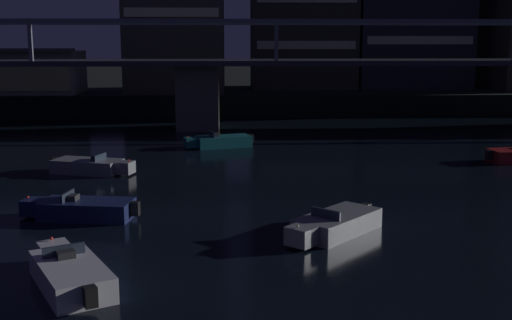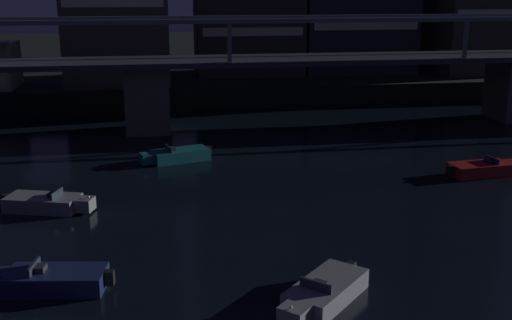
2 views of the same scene
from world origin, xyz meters
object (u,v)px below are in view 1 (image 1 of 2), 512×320
object	(u,v)px
speedboat_mid_right	(82,209)
waterfront_pavilion	(22,72)
river_bridge	(387,78)
speedboat_near_left	(70,273)
speedboat_near_right	(91,166)
speedboat_near_center	(220,141)
speedboat_far_left	(334,224)

from	to	relation	value
speedboat_mid_right	waterfront_pavilion	bearing A→B (deg)	110.43
river_bridge	speedboat_mid_right	distance (m)	35.41
river_bridge	waterfront_pavilion	size ratio (longest dim) A/B	8.52
speedboat_near_left	speedboat_near_right	xyz separation A→B (m)	(-3.07, 17.52, 0.00)
speedboat_mid_right	river_bridge	bearing A→B (deg)	54.79
speedboat_near_center	speedboat_near_right	bearing A→B (deg)	-129.48
waterfront_pavilion	speedboat_near_center	xyz separation A→B (m)	(20.89, -21.97, -4.02)
speedboat_near_left	waterfront_pavilion	bearing A→B (deg)	108.82
speedboat_near_center	speedboat_near_left	bearing A→B (deg)	-99.33
speedboat_near_left	speedboat_far_left	xyz separation A→B (m)	(9.21, 5.06, 0.00)
speedboat_far_left	speedboat_mid_right	bearing A→B (deg)	165.30
river_bridge	speedboat_mid_right	xyz separation A→B (m)	(-20.29, -28.75, -3.96)
waterfront_pavilion	speedboat_near_center	world-z (taller)	waterfront_pavilion
river_bridge	speedboat_far_left	distance (m)	33.23
river_bridge	speedboat_far_left	size ratio (longest dim) A/B	23.73
speedboat_mid_right	speedboat_far_left	bearing A→B (deg)	-14.70
waterfront_pavilion	speedboat_near_center	distance (m)	30.58
waterfront_pavilion	speedboat_near_right	world-z (taller)	waterfront_pavilion
speedboat_near_left	speedboat_mid_right	distance (m)	7.96
river_bridge	speedboat_far_left	world-z (taller)	river_bridge
speedboat_near_right	speedboat_near_center	bearing A→B (deg)	50.52
river_bridge	waterfront_pavilion	xyz separation A→B (m)	(-35.44, 11.91, 0.06)
speedboat_near_right	speedboat_near_left	bearing A→B (deg)	-80.08
waterfront_pavilion	speedboat_near_left	distance (m)	51.41
river_bridge	speedboat_mid_right	size ratio (longest dim) A/B	20.20
speedboat_mid_right	speedboat_far_left	world-z (taller)	same
speedboat_near_left	speedboat_near_right	world-z (taller)	same
speedboat_near_center	speedboat_mid_right	bearing A→B (deg)	-107.08
river_bridge	speedboat_far_left	bearing A→B (deg)	-107.09
speedboat_near_right	speedboat_mid_right	size ratio (longest dim) A/B	0.99
speedboat_near_center	speedboat_mid_right	world-z (taller)	same
speedboat_near_right	river_bridge	bearing A→B (deg)	40.96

